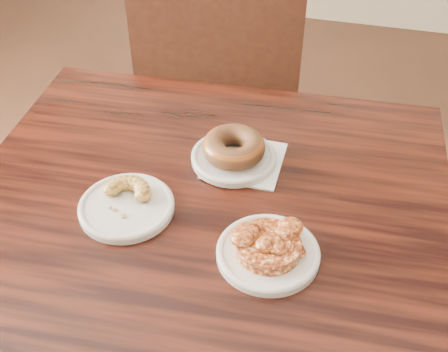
% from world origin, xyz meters
% --- Properties ---
extents(cafe_table, '(0.93, 0.93, 0.75)m').
position_xyz_m(cafe_table, '(-0.19, 0.07, 0.38)').
color(cafe_table, black).
rests_on(cafe_table, floor).
extents(chair_far, '(0.55, 0.55, 0.90)m').
position_xyz_m(chair_far, '(-0.36, 0.90, 0.45)').
color(chair_far, black).
rests_on(chair_far, floor).
extents(napkin, '(0.15, 0.15, 0.00)m').
position_xyz_m(napkin, '(-0.15, 0.24, 0.75)').
color(napkin, white).
rests_on(napkin, cafe_table).
extents(plate_donut, '(0.17, 0.17, 0.01)m').
position_xyz_m(plate_donut, '(-0.17, 0.24, 0.76)').
color(plate_donut, silver).
rests_on(plate_donut, napkin).
extents(plate_cruller, '(0.17, 0.17, 0.01)m').
position_xyz_m(plate_cruller, '(-0.32, 0.06, 0.76)').
color(plate_cruller, silver).
rests_on(plate_cruller, cafe_table).
extents(plate_fritter, '(0.17, 0.17, 0.01)m').
position_xyz_m(plate_fritter, '(-0.06, 0.02, 0.76)').
color(plate_fritter, white).
rests_on(plate_fritter, cafe_table).
extents(glazed_donut, '(0.12, 0.12, 0.04)m').
position_xyz_m(glazed_donut, '(-0.17, 0.24, 0.79)').
color(glazed_donut, brown).
rests_on(glazed_donut, plate_donut).
extents(apple_fritter, '(0.14, 0.14, 0.03)m').
position_xyz_m(apple_fritter, '(-0.06, 0.02, 0.78)').
color(apple_fritter, '#3F1106').
rests_on(apple_fritter, plate_fritter).
extents(cruller_fragment, '(0.10, 0.10, 0.03)m').
position_xyz_m(cruller_fragment, '(-0.32, 0.06, 0.78)').
color(cruller_fragment, '#5E3612').
rests_on(cruller_fragment, plate_cruller).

